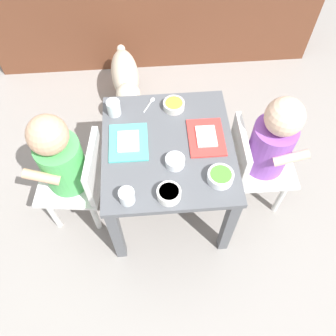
{
  "coord_description": "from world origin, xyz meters",
  "views": [
    {
      "loc": [
        -0.07,
        -0.85,
        1.64
      ],
      "look_at": [
        0.0,
        0.0,
        0.31
      ],
      "focal_mm": 37.68,
      "sensor_mm": 36.0,
      "label": 1
    }
  ],
  "objects": [
    {
      "name": "seated_child_left",
      "position": [
        -0.43,
        -0.01,
        0.43
      ],
      "size": [
        0.31,
        0.31,
        0.69
      ],
      "color": "silver",
      "rests_on": "ground"
    },
    {
      "name": "veggie_bowl_near",
      "position": [
        -0.02,
        -0.23,
        0.5
      ],
      "size": [
        0.09,
        0.09,
        0.04
      ],
      "color": "white",
      "rests_on": "dining_table"
    },
    {
      "name": "veggie_bowl_far",
      "position": [
        0.02,
        -0.09,
        0.5
      ],
      "size": [
        0.08,
        0.08,
        0.04
      ],
      "color": "white",
      "rests_on": "dining_table"
    },
    {
      "name": "seated_child_right",
      "position": [
        0.43,
        0.01,
        0.43
      ],
      "size": [
        0.28,
        0.28,
        0.69
      ],
      "color": "silver",
      "rests_on": "ground"
    },
    {
      "name": "food_tray_right",
      "position": [
        0.16,
        0.03,
        0.48
      ],
      "size": [
        0.15,
        0.2,
        0.02
      ],
      "color": "red",
      "rests_on": "dining_table"
    },
    {
      "name": "food_tray_left",
      "position": [
        -0.16,
        0.03,
        0.48
      ],
      "size": [
        0.16,
        0.19,
        0.02
      ],
      "color": "#4CC6BC",
      "rests_on": "dining_table"
    },
    {
      "name": "cereal_bowl_left_side",
      "position": [
        0.04,
        0.21,
        0.5
      ],
      "size": [
        0.09,
        0.09,
        0.03
      ],
      "color": "silver",
      "rests_on": "dining_table"
    },
    {
      "name": "cereal_bowl_right_side",
      "position": [
        0.19,
        -0.18,
        0.5
      ],
      "size": [
        0.1,
        0.1,
        0.04
      ],
      "color": "white",
      "rests_on": "dining_table"
    },
    {
      "name": "dog",
      "position": [
        -0.19,
        0.68,
        0.23
      ],
      "size": [
        0.19,
        0.49,
        0.34
      ],
      "color": "beige",
      "rests_on": "ground"
    },
    {
      "name": "dining_table",
      "position": [
        0.0,
        0.0,
        0.39
      ],
      "size": [
        0.54,
        0.59,
        0.48
      ],
      "color": "#515459",
      "rests_on": "ground"
    },
    {
      "name": "water_cup_right",
      "position": [
        -0.22,
        0.2,
        0.51
      ],
      "size": [
        0.06,
        0.06,
        0.07
      ],
      "color": "white",
      "rests_on": "dining_table"
    },
    {
      "name": "water_cup_left",
      "position": [
        -0.17,
        -0.24,
        0.5
      ],
      "size": [
        0.06,
        0.06,
        0.06
      ],
      "color": "white",
      "rests_on": "dining_table"
    },
    {
      "name": "ground_plane",
      "position": [
        0.0,
        0.0,
        0.0
      ],
      "size": [
        7.0,
        7.0,
        0.0
      ],
      "primitive_type": "plane",
      "color": "gray"
    },
    {
      "name": "spoon_by_left_tray",
      "position": [
        -0.06,
        0.24,
        0.48
      ],
      "size": [
        0.06,
        0.09,
        0.01
      ],
      "color": "silver",
      "rests_on": "dining_table"
    }
  ]
}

